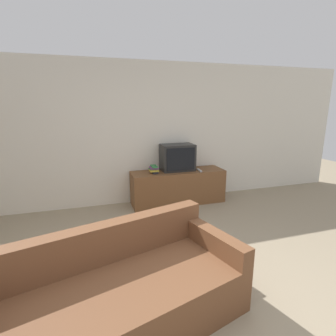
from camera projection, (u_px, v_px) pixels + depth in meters
The scene contains 7 objects.
ground_plane at pixel (198, 318), 2.30m from camera, with size 14.00×14.00×0.00m, color gray.
wall_back at pixel (134, 134), 4.81m from camera, with size 9.00×0.06×2.60m.
tv_stand at pixel (178, 187), 4.98m from camera, with size 1.75×0.52×0.62m.
television at pixel (177, 157), 4.91m from camera, with size 0.61×0.39×0.49m.
couch at pixel (117, 298), 2.17m from camera, with size 2.31×1.47×0.79m.
book_stack at pixel (154, 169), 4.74m from camera, with size 0.17×0.22×0.14m.
remote_on_stand at pixel (199, 170), 4.91m from camera, with size 0.06×0.20×0.02m.
Camera 1 is at (-0.82, -1.77, 1.82)m, focal length 28.00 mm.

